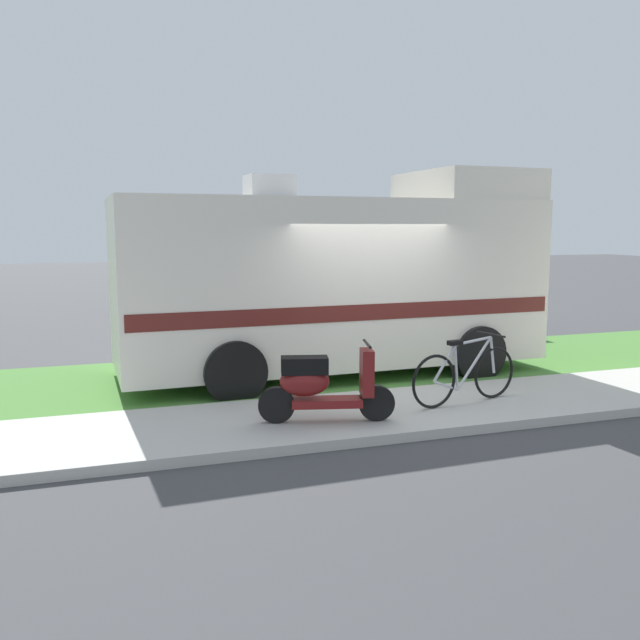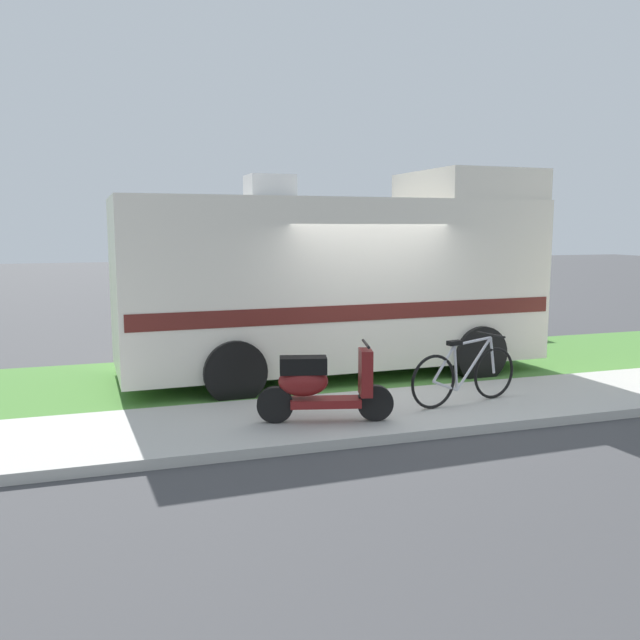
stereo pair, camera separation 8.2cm
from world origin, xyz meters
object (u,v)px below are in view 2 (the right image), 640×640
at_px(bicycle, 465,374).
at_px(pickup_truck_near, 400,288).
at_px(motorhome_rv, 338,279).
at_px(scooter, 320,385).

height_order(bicycle, pickup_truck_near, pickup_truck_near).
bearing_deg(motorhome_rv, bicycle, -71.02).
xyz_separation_m(scooter, pickup_truck_near, (4.29, 7.05, 0.42)).
relative_size(motorhome_rv, pickup_truck_near, 1.23).
height_order(scooter, pickup_truck_near, pickup_truck_near).
distance_m(bicycle, pickup_truck_near, 7.20).
height_order(motorhome_rv, bicycle, motorhome_rv).
bearing_deg(pickup_truck_near, bicycle, -107.88).
height_order(motorhome_rv, pickup_truck_near, motorhome_rv).
bearing_deg(motorhome_rv, pickup_truck_near, 54.13).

